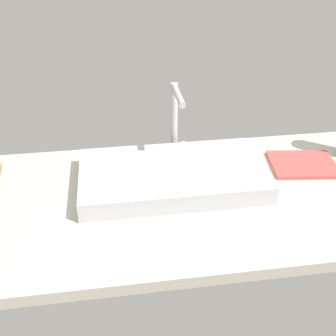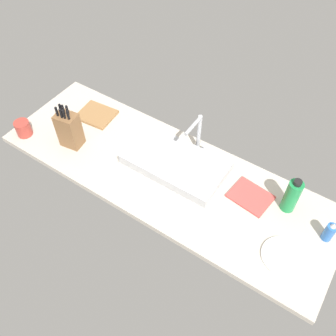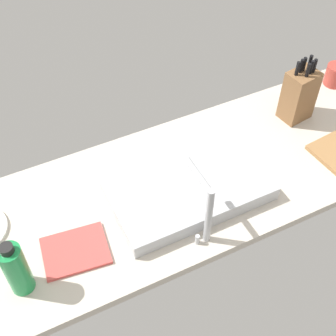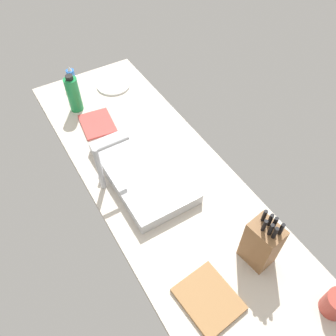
{
  "view_description": "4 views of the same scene",
  "coord_description": "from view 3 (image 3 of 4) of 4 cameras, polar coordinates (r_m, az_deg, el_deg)",
  "views": [
    {
      "loc": [
        -14.24,
        -99.5,
        76.73
      ],
      "look_at": [
        0.74,
        3.29,
        11.48
      ],
      "focal_mm": 44.75,
      "sensor_mm": 36.0,
      "label": 1
    },
    {
      "loc": [
        71.31,
        -104.32,
        161.76
      ],
      "look_at": [
        4.23,
        -3.33,
        13.19
      ],
      "focal_mm": 38.89,
      "sensor_mm": 36.0,
      "label": 2
    },
    {
      "loc": [
        55.83,
        97.34,
        135.4
      ],
      "look_at": [
        6.27,
        -3.09,
        10.84
      ],
      "focal_mm": 49.67,
      "sensor_mm": 36.0,
      "label": 3
    },
    {
      "loc": [
        -89.92,
        48.33,
        128.9
      ],
      "look_at": [
        -4.12,
        -3.62,
        9.44
      ],
      "focal_mm": 35.76,
      "sensor_mm": 36.0,
      "label": 4
    }
  ],
  "objects": [
    {
      "name": "countertop_slab",
      "position": [
        1.75,
        2.3,
        -2.0
      ],
      "size": [
        194.11,
        64.8,
        3.5
      ],
      "primitive_type": "cube",
      "color": "beige",
      "rests_on": "ground"
    },
    {
      "name": "sink_basin",
      "position": [
        1.66,
        2.63,
        -2.83
      ],
      "size": [
        56.13,
        30.82,
        5.89
      ],
      "primitive_type": "cube",
      "color": "#B7BABF",
      "rests_on": "countertop_slab"
    },
    {
      "name": "faucet",
      "position": [
        1.47,
        4.61,
        -4.72
      ],
      "size": [
        5.5,
        16.43,
        25.45
      ],
      "color": "#B7BABF",
      "rests_on": "countertop_slab"
    },
    {
      "name": "knife_block",
      "position": [
        1.98,
        15.78,
        8.66
      ],
      "size": [
        13.28,
        11.07,
        27.96
      ],
      "rotation": [
        0.0,
        0.0,
        0.15
      ],
      "color": "brown",
      "rests_on": "countertop_slab"
    },
    {
      "name": "water_bottle",
      "position": [
        1.47,
        -18.17,
        -11.67
      ],
      "size": [
        7.33,
        7.33,
        22.24
      ],
      "color": "#1E8E47",
      "rests_on": "countertop_slab"
    },
    {
      "name": "dish_towel",
      "position": [
        1.58,
        -11.31,
        -9.93
      ],
      "size": [
        23.0,
        19.16,
        1.2
      ],
      "primitive_type": "cube",
      "rotation": [
        0.0,
        0.0,
        -0.12
      ],
      "color": "#CC4C47",
      "rests_on": "countertop_slab"
    },
    {
      "name": "coffee_mug",
      "position": [
        2.26,
        19.85,
        10.7
      ],
      "size": [
        9.06,
        9.06,
        9.51
      ],
      "primitive_type": "cylinder",
      "color": "#B23D33",
      "rests_on": "countertop_slab"
    }
  ]
}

